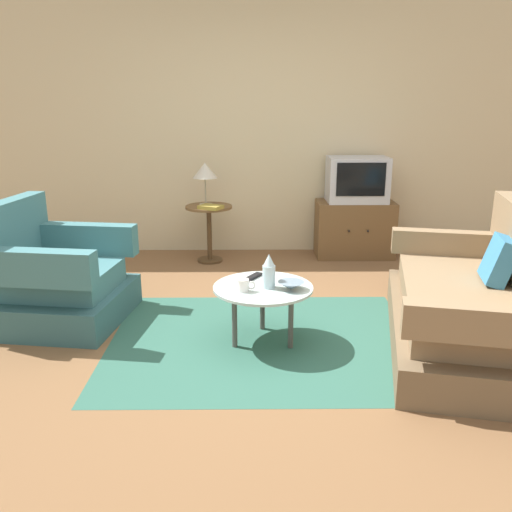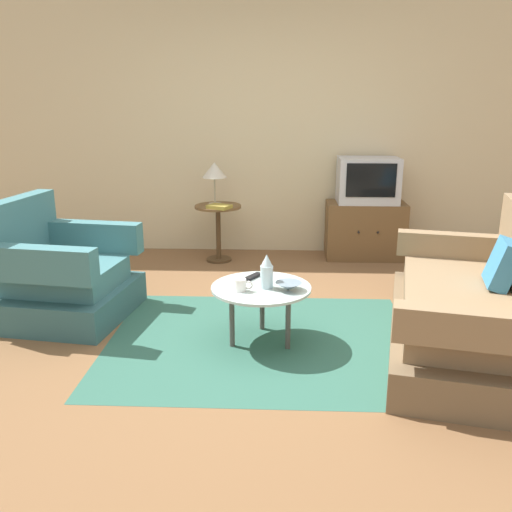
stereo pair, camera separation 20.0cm
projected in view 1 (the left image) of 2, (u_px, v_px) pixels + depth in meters
ground_plane at (258, 344)px, 3.72m from camera, size 16.00×16.00×0.00m
back_wall at (255, 127)px, 5.74m from camera, size 9.00×0.12×2.70m
area_rug at (263, 341)px, 3.76m from camera, size 2.13×1.73×0.00m
armchair at (54, 281)px, 4.05m from camera, size 1.02×1.05×0.91m
couch at (473, 306)px, 3.60m from camera, size 1.28×1.97×0.94m
coffee_table at (263, 292)px, 3.66m from camera, size 0.68×0.68×0.41m
side_table at (209, 222)px, 5.51m from camera, size 0.48×0.48×0.59m
tv_stand at (354, 229)px, 5.75m from camera, size 0.82×0.44×0.60m
television at (357, 179)px, 5.59m from camera, size 0.62×0.41×0.47m
table_lamp at (205, 172)px, 5.38m from camera, size 0.25×0.25×0.44m
vase at (269, 272)px, 3.59m from camera, size 0.09×0.09×0.24m
mug at (244, 285)px, 3.54m from camera, size 0.12×0.08×0.08m
bowl at (291, 286)px, 3.58m from camera, size 0.18×0.18×0.05m
tv_remote_dark at (254, 277)px, 3.82m from camera, size 0.12×0.16×0.02m
book at (211, 207)px, 5.31m from camera, size 0.27×0.24×0.04m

